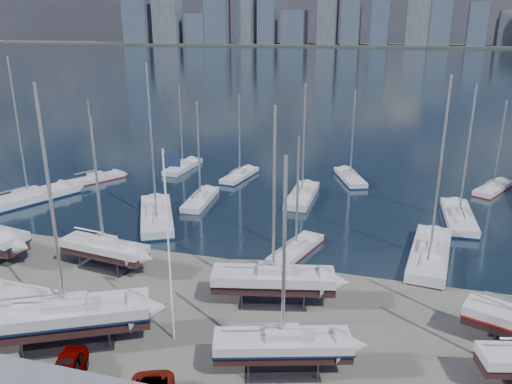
% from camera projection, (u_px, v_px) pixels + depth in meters
% --- Properties ---
extents(ground, '(1400.00, 1400.00, 0.00)m').
position_uv_depth(ground, '(199.00, 319.00, 36.51)').
color(ground, '#605E59').
rests_on(ground, ground).
extents(water, '(1400.00, 600.00, 0.40)m').
position_uv_depth(water, '(382.00, 61.00, 319.69)').
color(water, '#1A2A3D').
rests_on(water, ground).
extents(far_shore, '(1400.00, 80.00, 2.20)m').
position_uv_depth(far_shore, '(392.00, 46.00, 556.76)').
color(far_shore, '#2D332D').
rests_on(far_shore, ground).
extents(skyline, '(639.14, 43.80, 107.69)m').
position_uv_depth(skyline, '(387.00, 10.00, 541.19)').
color(skyline, '#475166').
rests_on(skyline, far_shore).
extents(sailboat_cradle_2, '(8.40, 3.34, 13.54)m').
position_uv_depth(sailboat_cradle_2, '(104.00, 248.00, 43.57)').
color(sailboat_cradle_2, '#2D2D33').
rests_on(sailboat_cradle_2, ground).
extents(sailboat_cradle_3, '(10.99, 7.72, 17.37)m').
position_uv_depth(sailboat_cradle_3, '(67.00, 316.00, 32.94)').
color(sailboat_cradle_3, '#2D2D33').
rests_on(sailboat_cradle_3, ground).
extents(sailboat_cradle_4, '(9.67, 4.63, 15.27)m').
position_uv_depth(sailboat_cradle_4, '(273.00, 279.00, 37.98)').
color(sailboat_cradle_4, '#2D2D33').
rests_on(sailboat_cradle_4, ground).
extents(sailboat_cradle_5, '(8.77, 4.74, 13.82)m').
position_uv_depth(sailboat_cradle_5, '(282.00, 345.00, 30.28)').
color(sailboat_cradle_5, '#2D2D33').
rests_on(sailboat_cradle_5, ground).
extents(sailboat_moored_0, '(8.04, 12.45, 18.12)m').
position_uv_depth(sailboat_moored_0, '(29.00, 200.00, 60.85)').
color(sailboat_moored_0, black).
rests_on(sailboat_moored_0, water).
extents(sailboat_moored_1, '(5.84, 8.07, 11.94)m').
position_uv_depth(sailboat_moored_1, '(96.00, 179.00, 69.06)').
color(sailboat_moored_1, black).
rests_on(sailboat_moored_1, water).
extents(sailboat_moored_2, '(2.89, 8.81, 13.13)m').
position_uv_depth(sailboat_moored_2, '(183.00, 168.00, 74.79)').
color(sailboat_moored_2, black).
rests_on(sailboat_moored_2, water).
extents(sailboat_moored_3, '(8.50, 12.08, 17.79)m').
position_uv_depth(sailboat_moored_3, '(157.00, 218.00, 54.97)').
color(sailboat_moored_3, black).
rests_on(sailboat_moored_3, water).
extents(sailboat_moored_4, '(3.04, 8.67, 12.84)m').
position_uv_depth(sailboat_moored_4, '(201.00, 200.00, 60.60)').
color(sailboat_moored_4, black).
rests_on(sailboat_moored_4, water).
extents(sailboat_moored_5, '(3.52, 8.53, 12.37)m').
position_uv_depth(sailboat_moored_5, '(240.00, 176.00, 70.51)').
color(sailboat_moored_5, black).
rests_on(sailboat_moored_5, water).
extents(sailboat_moored_6, '(4.29, 8.15, 11.73)m').
position_uv_depth(sailboat_moored_6, '(296.00, 250.00, 47.06)').
color(sailboat_moored_6, black).
rests_on(sailboat_moored_6, water).
extents(sailboat_moored_7, '(2.80, 9.84, 14.84)m').
position_uv_depth(sailboat_moored_7, '(302.00, 197.00, 61.83)').
color(sailboat_moored_7, black).
rests_on(sailboat_moored_7, water).
extents(sailboat_moored_8, '(5.50, 9.03, 13.07)m').
position_uv_depth(sailboat_moored_8, '(350.00, 179.00, 69.41)').
color(sailboat_moored_8, black).
rests_on(sailboat_moored_8, water).
extents(sailboat_moored_9, '(4.57, 11.85, 17.44)m').
position_uv_depth(sailboat_moored_9, '(430.00, 256.00, 45.82)').
color(sailboat_moored_9, black).
rests_on(sailboat_moored_9, water).
extents(sailboat_moored_10, '(3.22, 10.54, 15.64)m').
position_uv_depth(sailboat_moored_10, '(458.00, 219.00, 54.78)').
color(sailboat_moored_10, black).
rests_on(sailboat_moored_10, water).
extents(sailboat_moored_11, '(5.93, 8.40, 12.38)m').
position_uv_depth(sailboat_moored_11, '(493.00, 189.00, 64.90)').
color(sailboat_moored_11, black).
rests_on(sailboat_moored_11, water).
extents(car_a, '(3.25, 4.91, 1.55)m').
position_uv_depth(car_a, '(66.00, 372.00, 29.67)').
color(car_a, gray).
rests_on(car_a, ground).
extents(flagpole, '(1.17, 0.12, 13.34)m').
position_uv_depth(flagpole, '(169.00, 234.00, 31.70)').
color(flagpole, white).
rests_on(flagpole, ground).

